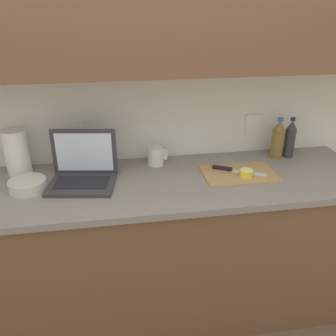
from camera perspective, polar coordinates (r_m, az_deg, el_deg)
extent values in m
plane|color=brown|center=(2.41, -4.09, -21.53)|extent=(12.00, 12.00, 0.00)
cube|color=white|center=(2.05, -6.17, 12.36)|extent=(5.20, 0.06, 2.60)
cube|color=white|center=(2.09, -14.62, 5.42)|extent=(0.09, 0.01, 0.12)
cube|color=white|center=(2.24, 13.38, 6.89)|extent=(0.09, 0.01, 0.12)
cube|color=brown|center=(2.12, -4.46, -13.53)|extent=(2.45, 0.60, 0.86)
cube|color=gray|center=(1.87, -4.91, -2.82)|extent=(2.53, 0.64, 0.03)
cube|color=#333338|center=(1.87, -13.62, -2.55)|extent=(0.36, 0.30, 0.02)
cube|color=black|center=(1.87, -13.65, -2.25)|extent=(0.29, 0.18, 0.00)
cube|color=#333338|center=(1.93, -13.27, 2.55)|extent=(0.34, 0.06, 0.25)
cube|color=silver|center=(1.92, -13.30, 2.48)|extent=(0.29, 0.05, 0.21)
cube|color=tan|center=(1.98, 11.32, -0.88)|extent=(0.39, 0.26, 0.01)
cube|color=silver|center=(1.99, 12.89, -0.80)|extent=(0.18, 0.12, 0.00)
cylinder|color=black|center=(2.00, 8.70, 0.02)|extent=(0.11, 0.07, 0.02)
cylinder|color=yellow|center=(1.94, 12.43, -0.80)|extent=(0.07, 0.07, 0.04)
cylinder|color=#F4EAA3|center=(1.94, 12.49, -0.29)|extent=(0.06, 0.06, 0.00)
cylinder|color=olive|center=(2.22, 17.10, 3.79)|extent=(0.07, 0.07, 0.18)
cone|color=olive|center=(2.19, 17.47, 6.56)|extent=(0.07, 0.07, 0.05)
cylinder|color=#3366B2|center=(2.18, 17.59, 7.42)|extent=(0.03, 0.03, 0.02)
cylinder|color=#333338|center=(2.26, 18.90, 3.86)|extent=(0.06, 0.06, 0.18)
cone|color=#333338|center=(2.22, 19.31, 6.58)|extent=(0.06, 0.06, 0.05)
cylinder|color=black|center=(2.21, 19.43, 7.42)|extent=(0.03, 0.03, 0.02)
cylinder|color=silver|center=(2.04, -2.01, 1.96)|extent=(0.09, 0.09, 0.11)
cube|color=silver|center=(2.05, -0.43, 2.20)|extent=(0.02, 0.01, 0.06)
cylinder|color=beige|center=(1.92, -21.62, -2.53)|extent=(0.18, 0.18, 0.05)
cylinder|color=white|center=(2.08, -23.09, 2.38)|extent=(0.13, 0.13, 0.25)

